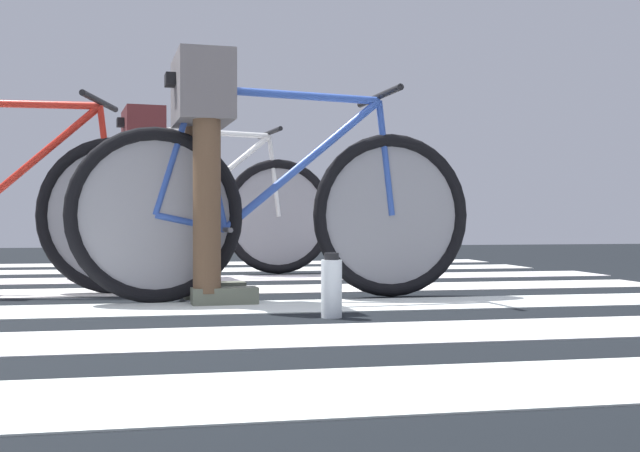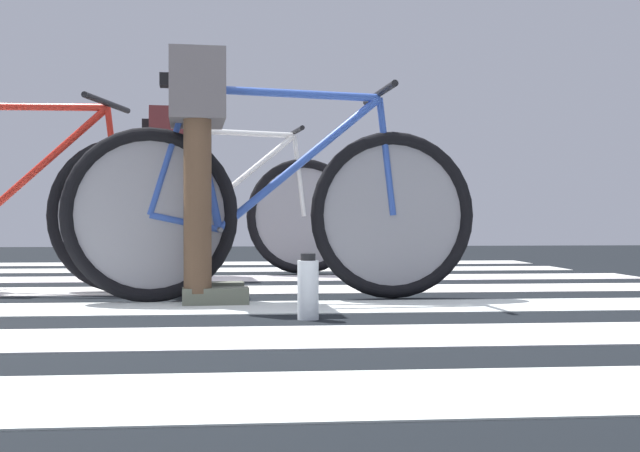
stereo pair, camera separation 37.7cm
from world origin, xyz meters
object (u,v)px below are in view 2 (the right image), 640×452
object	(u,v)px
bicycle_3_of_3	(221,212)
cyclist_3_of_3	(168,169)
bicycle_2_of_3	(15,210)
bicycle_1_of_3	(273,209)
water_bottle	(308,288)
cyclist_1_of_3	(198,143)

from	to	relation	value
bicycle_3_of_3	cyclist_3_of_3	world-z (taller)	cyclist_3_of_3
bicycle_2_of_3	bicycle_3_of_3	bearing A→B (deg)	59.40
bicycle_3_of_3	bicycle_2_of_3	bearing A→B (deg)	-139.95
bicycle_1_of_3	cyclist_3_of_3	distance (m)	1.62
bicycle_1_of_3	water_bottle	size ratio (longest dim) A/B	7.73
cyclist_1_of_3	bicycle_2_of_3	distance (m)	1.08
bicycle_3_of_3	water_bottle	world-z (taller)	bicycle_3_of_3
cyclist_1_of_3	cyclist_3_of_3	size ratio (longest dim) A/B	1.02
bicycle_1_of_3	bicycle_3_of_3	xyz separation A→B (m)	(-0.28, 1.53, 0.00)
bicycle_2_of_3	cyclist_3_of_3	bearing A→B (deg)	69.45
bicycle_1_of_3	bicycle_2_of_3	world-z (taller)	same
bicycle_1_of_3	cyclist_1_of_3	xyz separation A→B (m)	(-0.31, -0.02, 0.27)
water_bottle	cyclist_3_of_3	bearing A→B (deg)	107.85
bicycle_1_of_3	cyclist_3_of_3	size ratio (longest dim) A/B	1.75
cyclist_1_of_3	water_bottle	size ratio (longest dim) A/B	4.52
bicycle_3_of_3	cyclist_3_of_3	size ratio (longest dim) A/B	1.74
bicycle_1_of_3	bicycle_2_of_3	bearing A→B (deg)	152.01
bicycle_2_of_3	water_bottle	distance (m)	1.76
cyclist_1_of_3	water_bottle	xyz separation A→B (m)	(0.41, -0.61, -0.55)
bicycle_1_of_3	cyclist_1_of_3	world-z (taller)	cyclist_1_of_3
cyclist_1_of_3	bicycle_3_of_3	size ratio (longest dim) A/B	0.59
bicycle_1_of_3	bicycle_3_of_3	world-z (taller)	same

